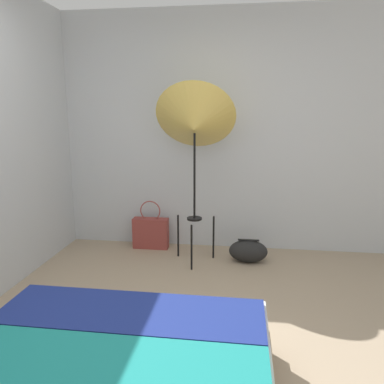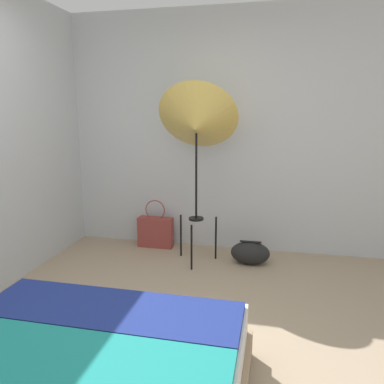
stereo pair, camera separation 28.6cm
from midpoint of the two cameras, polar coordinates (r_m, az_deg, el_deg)
The scene contains 5 objects.
ground_plane at distance 2.48m, azimuth -8.92°, elevation -26.02°, with size 14.00×14.00×0.00m, color gray.
wall_back at distance 4.18m, azimuth -0.60°, elevation 9.01°, with size 8.00×0.05×2.60m.
photo_umbrella at distance 3.67m, azimuth -1.87°, elevation 10.38°, with size 0.80×0.65×1.81m.
tote_bag at distance 4.32m, azimuth -8.20°, elevation -6.14°, with size 0.40×0.13×0.55m.
duffel_bag at distance 3.93m, azimuth 6.49°, elevation -8.97°, with size 0.40×0.23×0.24m.
Camera 1 is at (0.46, -1.89, 1.53)m, focal length 35.00 mm.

